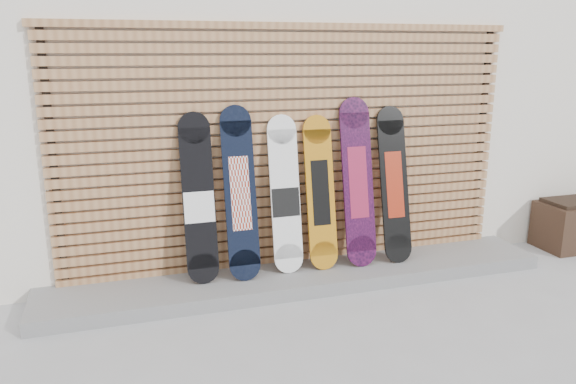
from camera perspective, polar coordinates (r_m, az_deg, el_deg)
name	(u,v)px	position (r m, az deg, el deg)	size (l,w,h in m)	color
ground	(346,313)	(4.66, 5.95, -12.16)	(80.00, 80.00, 0.00)	#9C9D9F
building	(281,70)	(7.64, -0.75, 12.29)	(12.00, 5.00, 3.60)	white
concrete_step	(302,277)	(5.16, 1.41, -8.63)	(4.60, 0.70, 0.12)	gray
slat_wall	(292,147)	(5.10, 0.43, 4.58)	(4.26, 0.08, 2.29)	#A87146
snowboard_0	(199,200)	(4.82, -9.06, -0.79)	(0.27, 0.30, 1.45)	black
snowboard_1	(240,193)	(4.85, -4.89, -0.14)	(0.28, 0.34, 1.49)	black
snowboard_2	(285,196)	(4.99, -0.29, -0.36)	(0.27, 0.29, 1.40)	white
snowboard_3	(320,193)	(5.09, 3.30, -0.07)	(0.26, 0.31, 1.38)	#C47C14
snowboard_4	(358,182)	(5.19, 7.11, 0.98)	(0.29, 0.34, 1.53)	black
snowboard_5	(394,185)	(5.35, 10.74, 0.74)	(0.27, 0.36, 1.44)	black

